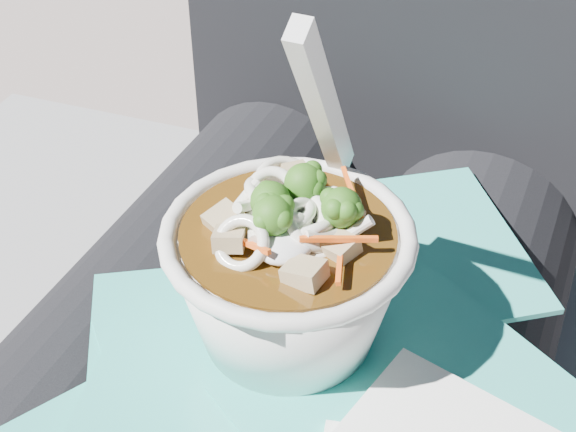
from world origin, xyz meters
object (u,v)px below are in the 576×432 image
at_px(plastic_bag, 284,404).
at_px(lap, 263,402).
at_px(person_body, 315,281).
at_px(udon_bowl, 289,266).

bearing_deg(plastic_bag, lap, 125.26).
distance_m(lap, person_body, 0.10).
xyz_separation_m(person_body, udon_bowl, (0.03, -0.11, 0.12)).
xyz_separation_m(lap, person_body, (0.00, 0.09, 0.03)).
bearing_deg(person_body, udon_bowl, -76.53).
bearing_deg(lap, udon_bowl, -31.48).
height_order(lap, udon_bowl, udon_bowl).
height_order(lap, plastic_bag, plastic_bag).
distance_m(person_body, plastic_bag, 0.17).
bearing_deg(udon_bowl, person_body, 103.47).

